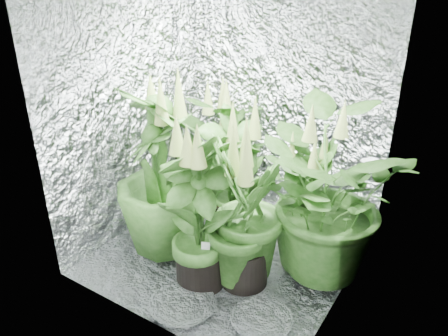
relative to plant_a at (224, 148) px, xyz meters
name	(u,v)px	position (x,y,z in m)	size (l,w,h in m)	color
ground	(229,251)	(0.42, -0.57, -0.49)	(1.60, 1.60, 0.00)	silver
walls	(230,116)	(0.42, -0.57, 0.51)	(1.62, 1.62, 2.00)	silver
plant_a	(224,148)	(0.00, 0.00, 0.00)	(0.96, 0.96, 1.05)	black
plant_b	(232,177)	(0.31, -0.36, -0.02)	(0.68, 0.68, 1.04)	black
plant_c	(307,197)	(0.82, -0.22, -0.10)	(0.46, 0.46, 0.87)	black
plant_d	(162,174)	(0.01, -0.77, 0.09)	(0.79, 0.79, 1.25)	black
plant_e	(320,198)	(0.99, -0.46, 0.06)	(1.18, 1.18, 1.16)	black
plant_f	(199,212)	(0.43, -0.94, 0.02)	(0.70, 0.70, 1.13)	black
plant_g	(245,215)	(0.66, -0.79, -0.01)	(0.58, 0.58, 1.07)	black
circulation_fan	(318,245)	(0.99, -0.40, -0.32)	(0.21, 0.33, 0.40)	black
plant_label	(206,249)	(0.50, -0.97, -0.19)	(0.05, 0.01, 0.08)	white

